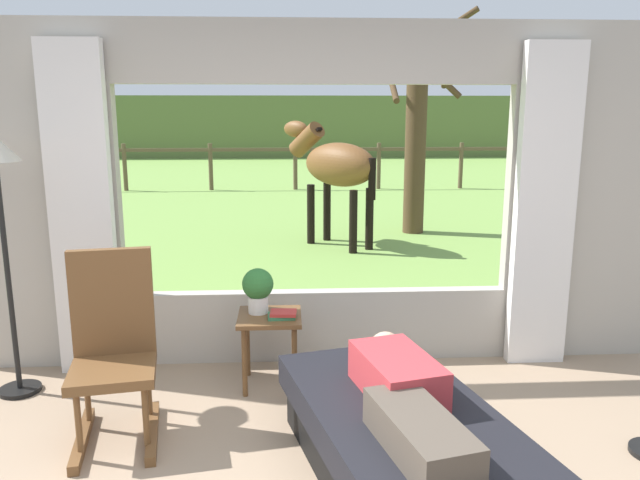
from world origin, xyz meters
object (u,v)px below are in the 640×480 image
(book_stack, at_px, (282,315))
(potted_plant, at_px, (258,288))
(reclining_person, at_px, (404,393))
(side_table, at_px, (270,328))
(recliner_sofa, at_px, (400,442))
(pasture_tree, at_px, (417,127))
(horse, at_px, (336,165))
(rocking_chair, at_px, (113,348))

(book_stack, bearing_deg, potted_plant, 144.35)
(reclining_person, bearing_deg, side_table, 105.52)
(recliner_sofa, height_order, book_stack, book_stack)
(pasture_tree, bearing_deg, book_stack, -110.61)
(book_stack, distance_m, horse, 4.62)
(potted_plant, bearing_deg, rocking_chair, -140.92)
(recliner_sofa, relative_size, rocking_chair, 1.67)
(side_table, bearing_deg, pasture_tree, 68.35)
(side_table, height_order, potted_plant, potted_plant)
(recliner_sofa, height_order, horse, horse)
(recliner_sofa, relative_size, book_stack, 9.20)
(reclining_person, relative_size, horse, 0.82)
(side_table, distance_m, horse, 4.60)
(potted_plant, bearing_deg, reclining_person, -58.94)
(recliner_sofa, xyz_separation_m, horse, (0.11, 5.66, 0.94))
(side_table, height_order, book_stack, book_stack)
(reclining_person, relative_size, book_stack, 7.02)
(pasture_tree, bearing_deg, horse, -146.08)
(rocking_chair, relative_size, book_stack, 5.52)
(recliner_sofa, distance_m, rocking_chair, 1.75)
(book_stack, height_order, horse, horse)
(reclining_person, relative_size, rocking_chair, 1.27)
(recliner_sofa, relative_size, side_table, 3.59)
(potted_plant, relative_size, pasture_tree, 0.09)
(recliner_sofa, distance_m, reclining_person, 0.31)
(reclining_person, height_order, potted_plant, potted_plant)
(recliner_sofa, bearing_deg, horse, 74.88)
(reclining_person, relative_size, pasture_tree, 0.42)
(potted_plant, bearing_deg, book_stack, -35.65)
(rocking_chair, xyz_separation_m, pasture_tree, (3.03, 5.95, 1.11))
(potted_plant, distance_m, horse, 4.52)
(horse, xyz_separation_m, pasture_tree, (1.31, 0.88, 0.50))
(reclining_person, xyz_separation_m, side_table, (-0.71, 1.25, -0.10))
(rocking_chair, height_order, book_stack, rocking_chair)
(side_table, height_order, horse, horse)
(reclining_person, bearing_deg, horse, 74.88)
(horse, bearing_deg, side_table, -140.33)
(recliner_sofa, distance_m, side_table, 1.41)
(reclining_person, distance_m, horse, 5.75)
(recliner_sofa, xyz_separation_m, pasture_tree, (1.41, 6.54, 1.44))
(recliner_sofa, xyz_separation_m, reclining_person, (-0.00, -0.05, 0.30))
(rocking_chair, xyz_separation_m, potted_plant, (0.83, 0.67, 0.16))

